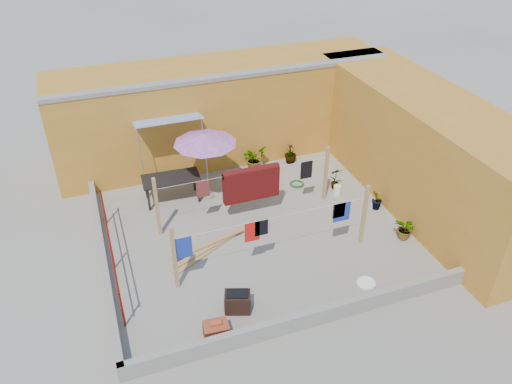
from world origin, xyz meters
TOP-DOWN VIEW (x-y plane):
  - ground at (0.00, 0.00)m, footprint 80.00×80.00m
  - wall_back at (0.50, 4.69)m, footprint 11.00×3.27m
  - wall_right at (5.20, 0.00)m, footprint 2.40×9.00m
  - parapet_front at (0.00, -3.58)m, footprint 8.30×0.16m
  - parapet_left at (-4.08, 0.00)m, footprint 0.16×7.30m
  - red_railing at (-3.85, -0.20)m, footprint 0.05×4.20m
  - clothesline_rig at (0.14, 0.54)m, footprint 5.09×2.35m
  - patio_umbrella at (-0.77, 2.11)m, footprint 2.37×2.37m
  - outdoor_table at (-1.82, 2.32)m, footprint 1.73×0.92m
  - brick_stack at (-2.04, -3.20)m, footprint 0.57×0.43m
  - lumber_pile at (-1.48, -0.34)m, footprint 2.19×1.20m
  - brazier at (-1.37, -2.60)m, footprint 0.68×0.56m
  - white_basin at (1.81, -2.89)m, footprint 0.47×0.47m
  - water_jug_a at (3.70, -0.09)m, footprint 0.20×0.20m
  - water_jug_b at (3.00, 0.89)m, footprint 0.23×0.23m
  - green_hose at (2.06, 1.82)m, footprint 0.47×0.47m
  - plant_back_a at (1.10, 3.20)m, footprint 0.98×0.94m
  - plant_back_b at (2.42, 3.20)m, footprint 0.51×0.51m
  - plant_right_a at (3.08, 1.22)m, footprint 0.44×0.33m
  - plant_right_b at (3.70, -0.21)m, footprint 0.45×0.48m
  - plant_right_c at (3.70, -1.68)m, footprint 0.61×0.67m

SIDE VIEW (x-z plane):
  - ground at x=0.00m, z-range 0.00..0.00m
  - green_hose at x=2.06m, z-range 0.00..0.07m
  - white_basin at x=1.81m, z-range 0.00..0.08m
  - lumber_pile at x=-1.48m, z-range 0.00..0.14m
  - water_jug_a at x=3.70m, z-range -0.02..0.30m
  - water_jug_b at x=3.00m, z-range -0.02..0.33m
  - brick_stack at x=-2.04m, z-range -0.03..0.43m
  - parapet_front at x=0.00m, z-range 0.00..0.44m
  - parapet_left at x=-4.08m, z-range 0.00..0.44m
  - brazier at x=-1.37m, z-range -0.01..0.52m
  - plant_right_c at x=3.70m, z-range 0.00..0.64m
  - plant_right_b at x=3.70m, z-range 0.00..0.69m
  - plant_back_b at x=2.42m, z-range 0.00..0.72m
  - plant_right_a at x=3.08m, z-range 0.00..0.76m
  - plant_back_a at x=1.10m, z-range 0.00..0.83m
  - outdoor_table at x=-1.82m, z-range 0.32..1.11m
  - red_railing at x=-3.85m, z-range 0.17..1.27m
  - clothesline_rig at x=0.14m, z-range 0.12..1.92m
  - wall_right at x=5.20m, z-range 0.00..3.20m
  - wall_back at x=0.50m, z-range 0.00..3.21m
  - patio_umbrella at x=-0.77m, z-range 0.88..3.09m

